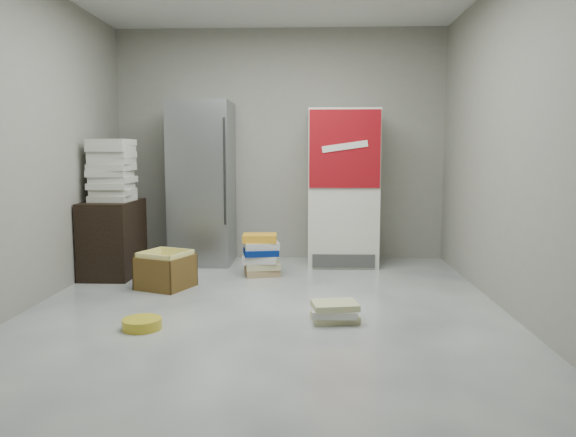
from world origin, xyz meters
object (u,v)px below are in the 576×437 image
at_px(coke_cooler, 343,188).
at_px(wood_shelf, 113,238).
at_px(steel_fridge, 202,183).
at_px(cardboard_box, 166,273).
at_px(phonebook_stack_main, 261,255).

xyz_separation_m(coke_cooler, wood_shelf, (-2.48, -0.72, -0.50)).
bearing_deg(coke_cooler, wood_shelf, -163.72).
distance_m(steel_fridge, cardboard_box, 1.50).
distance_m(steel_fridge, phonebook_stack_main, 1.24).
distance_m(wood_shelf, cardboard_box, 0.91).
distance_m(coke_cooler, cardboard_box, 2.31).
bearing_deg(steel_fridge, phonebook_stack_main, -42.01).
bearing_deg(phonebook_stack_main, coke_cooler, 28.24).
relative_size(wood_shelf, cardboard_box, 1.37).
xyz_separation_m(phonebook_stack_main, cardboard_box, (-0.88, -0.59, -0.07)).
bearing_deg(wood_shelf, steel_fridge, 41.31).
bearing_deg(wood_shelf, coke_cooler, 16.28).
xyz_separation_m(steel_fridge, cardboard_box, (-0.13, -1.26, -0.80)).
relative_size(coke_cooler, phonebook_stack_main, 4.05).
xyz_separation_m(steel_fridge, phonebook_stack_main, (0.75, -0.68, -0.73)).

